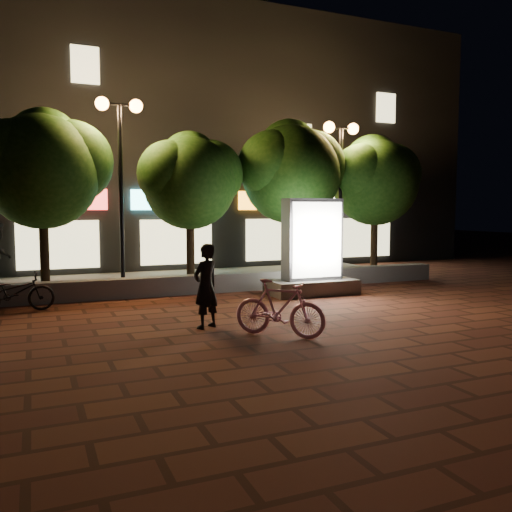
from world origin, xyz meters
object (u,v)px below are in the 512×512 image
tree_mid (191,177)px  street_lamp_left (120,144)px  tree_far_right (375,177)px  scooter_pink (279,308)px  scooter_parked (14,292)px  street_lamp_right (341,159)px  ad_kiosk (312,256)px  tree_right (292,168)px  tree_left (44,164)px  rider (206,286)px

tree_mid → street_lamp_left: 2.22m
tree_far_right → scooter_pink: (-6.83, -6.75, -2.86)m
scooter_parked → tree_far_right: bearing=-82.5°
street_lamp_right → scooter_parked: (-9.69, -2.20, -3.45)m
street_lamp_left → tree_far_right: bearing=1.8°
street_lamp_right → ad_kiosk: (-2.44, -2.53, -2.87)m
tree_right → street_lamp_left: bearing=-177.2°
street_lamp_right → tree_far_right: bearing=9.6°
tree_left → ad_kiosk: tree_left is taller
tree_left → scooter_pink: bearing=-61.5°
street_lamp_left → street_lamp_right: street_lamp_left is taller
tree_far_right → rider: tree_far_right is taller
tree_left → rider: (2.67, -5.58, -2.64)m
tree_right → rider: (-4.63, -5.58, -2.76)m
tree_far_right → scooter_pink: size_ratio=2.80×
tree_mid → rider: tree_mid is taller
scooter_pink → scooter_parked: size_ratio=1.01×
tree_far_right → rider: size_ratio=2.95×
tree_right → tree_far_right: tree_right is taller
tree_left → tree_far_right: tree_left is taller
street_lamp_left → scooter_pink: street_lamp_left is taller
tree_far_right → scooter_parked: tree_far_right is taller
tree_mid → street_lamp_right: bearing=-3.0°
street_lamp_left → scooter_pink: 7.58m
tree_mid → tree_right: 3.32m
ad_kiosk → scooter_parked: ad_kiosk is taller
tree_left → ad_kiosk: (6.51, -2.79, -2.42)m
tree_far_right → tree_left: bearing=180.0°
street_lamp_right → ad_kiosk: bearing=-133.9°
tree_left → ad_kiosk: bearing=-23.2°
scooter_pink → ad_kiosk: bearing=11.5°
scooter_pink → scooter_parked: scooter_pink is taller
street_lamp_right → rider: size_ratio=3.09×
tree_far_right → ad_kiosk: (-3.99, -2.79, -2.34)m
tree_right → street_lamp_right: bearing=-9.1°
ad_kiosk → scooter_pink: ad_kiosk is taller
tree_far_right → scooter_parked: 11.88m
street_lamp_left → street_lamp_right: (7.00, 0.00, -0.13)m
street_lamp_right → rider: street_lamp_right is taller
ad_kiosk → scooter_parked: bearing=177.4°
street_lamp_right → scooter_parked: size_ratio=2.97×
street_lamp_right → tree_mid: bearing=177.0°
tree_right → street_lamp_right: (1.64, -0.26, 0.33)m
scooter_pink → rider: rider is taller
ad_kiosk → tree_right: bearing=74.2°
scooter_parked → rider: bearing=-137.2°
tree_mid → street_lamp_left: bearing=-172.7°
ad_kiosk → tree_left: bearing=156.8°
scooter_pink → tree_right: bearing=18.8°
tree_mid → ad_kiosk: size_ratio=1.77×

